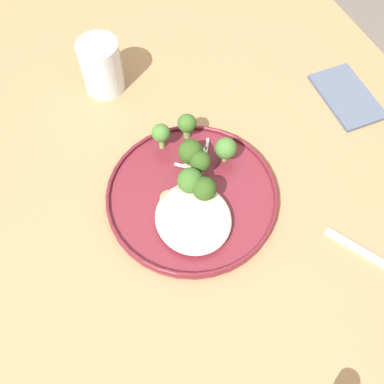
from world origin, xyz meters
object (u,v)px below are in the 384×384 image
(broccoli_floret_tall_stalk, at_px, (226,149))
(broccoli_floret_small_sprig, at_px, (161,134))
(dinner_fork, at_px, (384,264))
(broccoli_floret_beside_noodles, at_px, (191,152))
(broccoli_floret_center_pile, at_px, (190,181))
(broccoli_floret_right_tilted, at_px, (200,162))
(broccoli_floret_split_head, at_px, (187,124))
(dinner_plate, at_px, (192,195))
(seared_scallop_large_seared, at_px, (193,218))
(seared_scallop_tiny_bay, at_px, (169,199))
(seared_scallop_on_noodles, at_px, (204,204))
(seared_scallop_rear_pale, at_px, (182,191))
(broccoli_floret_left_leaning, at_px, (204,189))
(seared_scallop_front_small, at_px, (176,217))
(folded_napkin, at_px, (347,96))
(seared_scallop_half_hidden, at_px, (214,217))
(water_glass, at_px, (102,69))
(seared_scallop_right_edge, at_px, (179,236))

(broccoli_floret_tall_stalk, bearing_deg, broccoli_floret_small_sprig, -128.55)
(broccoli_floret_small_sprig, xyz_separation_m, dinner_fork, (0.35, 0.23, -0.04))
(broccoli_floret_beside_noodles, xyz_separation_m, broccoli_floret_center_pile, (0.05, -0.02, 0.00))
(broccoli_floret_right_tilted, relative_size, broccoli_floret_split_head, 1.06)
(dinner_plate, xyz_separation_m, broccoli_floret_split_head, (-0.12, 0.04, 0.04))
(seared_scallop_large_seared, xyz_separation_m, seared_scallop_tiny_bay, (-0.05, -0.02, -0.00))
(seared_scallop_on_noodles, distance_m, seared_scallop_large_seared, 0.03)
(seared_scallop_rear_pale, distance_m, broccoli_floret_left_leaning, 0.04)
(seared_scallop_front_small, xyz_separation_m, folded_napkin, (-0.11, 0.41, -0.02))
(seared_scallop_large_seared, distance_m, broccoli_floret_split_head, 0.17)
(broccoli_floret_center_pile, xyz_separation_m, folded_napkin, (-0.08, 0.37, -0.04))
(seared_scallop_tiny_bay, bearing_deg, broccoli_floret_tall_stalk, 108.13)
(seared_scallop_half_hidden, distance_m, broccoli_floret_right_tilted, 0.09)
(broccoli_floret_small_sprig, height_order, dinner_fork, broccoli_floret_small_sprig)
(water_glass, bearing_deg, seared_scallop_tiny_bay, 2.15)
(dinner_fork, bearing_deg, seared_scallop_tiny_bay, -131.59)
(seared_scallop_tiny_bay, bearing_deg, seared_scallop_on_noodles, 56.63)
(broccoli_floret_tall_stalk, xyz_separation_m, broccoli_floret_beside_noodles, (-0.02, -0.06, 0.00))
(seared_scallop_large_seared, bearing_deg, broccoli_floret_split_head, 159.40)
(seared_scallop_tiny_bay, xyz_separation_m, water_glass, (-0.30, -0.01, 0.02))
(seared_scallop_front_small, distance_m, broccoli_floret_small_sprig, 0.15)
(broccoli_floret_center_pile, distance_m, dinner_fork, 0.33)
(seared_scallop_rear_pale, distance_m, folded_napkin, 0.39)
(broccoli_floret_left_leaning, height_order, water_glass, water_glass)
(broccoli_floret_small_sprig, height_order, broccoli_floret_tall_stalk, broccoli_floret_small_sprig)
(seared_scallop_large_seared, distance_m, broccoli_floret_center_pile, 0.06)
(dinner_plate, distance_m, broccoli_floret_beside_noodles, 0.07)
(dinner_plate, distance_m, broccoli_floret_left_leaning, 0.04)
(seared_scallop_front_small, bearing_deg, broccoli_floret_center_pile, 131.99)
(broccoli_floret_small_sprig, bearing_deg, seared_scallop_front_small, -13.90)
(dinner_fork, bearing_deg, broccoli_floret_left_leaning, -135.71)
(seared_scallop_half_hidden, height_order, broccoli_floret_tall_stalk, broccoli_floret_tall_stalk)
(seared_scallop_on_noodles, relative_size, dinner_fork, 0.19)
(seared_scallop_large_seared, bearing_deg, seared_scallop_front_small, -116.86)
(seared_scallop_large_seared, height_order, seared_scallop_front_small, same)
(seared_scallop_on_noodles, height_order, water_glass, water_glass)
(seared_scallop_on_noodles, distance_m, water_glass, 0.34)
(seared_scallop_rear_pale, relative_size, seared_scallop_tiny_bay, 0.81)
(broccoli_floret_tall_stalk, relative_size, broccoli_floret_beside_noodles, 0.90)
(seared_scallop_large_seared, bearing_deg, seared_scallop_rear_pale, 175.45)
(broccoli_floret_tall_stalk, relative_size, dinner_fork, 0.31)
(seared_scallop_tiny_bay, height_order, dinner_fork, seared_scallop_tiny_bay)
(seared_scallop_right_edge, distance_m, seared_scallop_on_noodles, 0.07)
(seared_scallop_front_small, relative_size, seared_scallop_half_hidden, 0.76)
(broccoli_floret_center_pile, distance_m, folded_napkin, 0.38)
(broccoli_floret_right_tilted, distance_m, broccoli_floret_beside_noodles, 0.03)
(seared_scallop_front_small, xyz_separation_m, broccoli_floret_left_leaning, (-0.02, 0.06, 0.02))
(broccoli_floret_small_sprig, bearing_deg, seared_scallop_large_seared, -3.93)
(seared_scallop_right_edge, height_order, seared_scallop_tiny_bay, same)
(seared_scallop_rear_pale, xyz_separation_m, seared_scallop_tiny_bay, (0.00, -0.03, -0.00))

